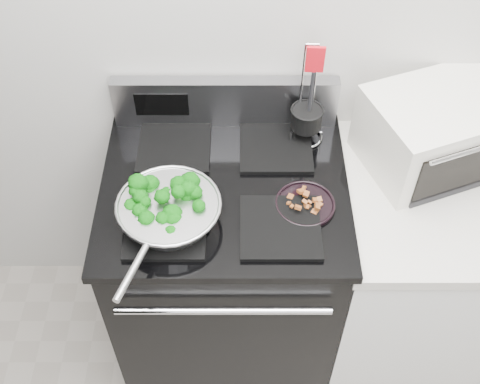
{
  "coord_description": "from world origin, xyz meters",
  "views": [
    {
      "loc": [
        -0.25,
        0.14,
        2.37
      ],
      "look_at": [
        -0.25,
        1.36,
        0.98
      ],
      "focal_mm": 45.0,
      "sensor_mm": 36.0,
      "label": 1
    }
  ],
  "objects_px": {
    "gas_range": "(227,267)",
    "utensil_holder": "(306,123)",
    "toaster_oven": "(437,131)",
    "skillet": "(169,210)",
    "bacon_plate": "(305,202)"
  },
  "relations": [
    {
      "from": "gas_range",
      "to": "utensil_holder",
      "type": "distance_m",
      "value": 0.63
    },
    {
      "from": "utensil_holder",
      "to": "toaster_oven",
      "type": "distance_m",
      "value": 0.42
    },
    {
      "from": "skillet",
      "to": "bacon_plate",
      "type": "xyz_separation_m",
      "value": [
        0.41,
        0.06,
        -0.03
      ]
    },
    {
      "from": "gas_range",
      "to": "toaster_oven",
      "type": "height_order",
      "value": "toaster_oven"
    },
    {
      "from": "utensil_holder",
      "to": "toaster_oven",
      "type": "height_order",
      "value": "utensil_holder"
    },
    {
      "from": "gas_range",
      "to": "utensil_holder",
      "type": "relative_size",
      "value": 2.97
    },
    {
      "from": "bacon_plate",
      "to": "utensil_holder",
      "type": "relative_size",
      "value": 0.49
    },
    {
      "from": "gas_range",
      "to": "toaster_oven",
      "type": "bearing_deg",
      "value": 12.16
    },
    {
      "from": "gas_range",
      "to": "utensil_holder",
      "type": "bearing_deg",
      "value": 39.07
    },
    {
      "from": "toaster_oven",
      "to": "gas_range",
      "type": "bearing_deg",
      "value": 171.21
    },
    {
      "from": "gas_range",
      "to": "skillet",
      "type": "xyz_separation_m",
      "value": [
        -0.16,
        -0.14,
        0.51
      ]
    },
    {
      "from": "skillet",
      "to": "gas_range",
      "type": "bearing_deg",
      "value": 61.08
    },
    {
      "from": "skillet",
      "to": "toaster_oven",
      "type": "distance_m",
      "value": 0.89
    },
    {
      "from": "bacon_plate",
      "to": "gas_range",
      "type": "bearing_deg",
      "value": 161.5
    },
    {
      "from": "gas_range",
      "to": "bacon_plate",
      "type": "distance_m",
      "value": 0.55
    }
  ]
}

